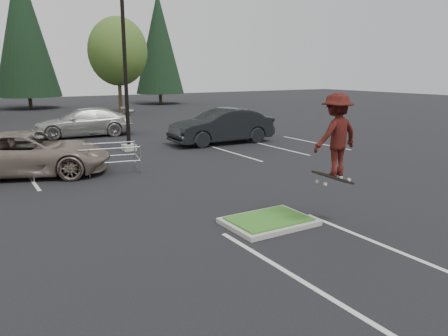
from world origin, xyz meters
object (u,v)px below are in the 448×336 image
skateboarder (336,136)px  conif_c (159,43)px  light_pole (125,55)px  car_r_charc (222,126)px  car_l_tan (26,153)px  car_far_silver (84,122)px  conif_b (23,29)px  decid_c (118,54)px  cart_corral (75,157)px

skateboarder → conif_c: bearing=-110.3°
conif_c → skateboarder: 42.72m
light_pole → car_r_charc: size_ratio=1.80×
car_l_tan → car_far_silver: (4.36, 8.97, 0.01)m
conif_c → conif_b: bearing=175.9°
conif_c → skateboarder: (-12.80, -40.50, -4.53)m
decid_c → car_far_silver: 14.04m
conif_b → light_pole: bearing=-89.0°
conif_b → car_far_silver: (-0.14, -22.50, -7.02)m
decid_c → car_l_tan: decid_c is taller
skateboarder → decid_c: bearing=-101.6°
conif_b → skateboarder: bearing=-88.3°
light_pole → car_l_tan: (-5.00, -2.97, -3.74)m
car_r_charc → car_far_silver: car_r_charc is taller
skateboarder → car_l_tan: skateboarder is taller
conif_b → conif_c: (14.00, -1.00, -1.00)m
conif_b → cart_corral: conif_b is taller
conif_b → conif_c: bearing=-4.1°
skateboarder → car_far_silver: skateboarder is taller
light_pole → skateboarder: size_ratio=4.40×
skateboarder → light_pole: bearing=-89.7°
decid_c → conif_c: conif_c is taller
decid_c → car_far_silver: bearing=-117.4°
conif_c → car_l_tan: 36.15m
skateboarder → car_far_silver: 19.11m
car_l_tan → decid_c: bearing=-5.2°
light_pole → cart_corral: size_ratio=2.53×
skateboarder → car_l_tan: 11.64m
conif_b → car_far_silver: bearing=-90.4°
decid_c → cart_corral: size_ratio=2.10×
skateboarder → car_l_tan: (-5.70, 10.03, -1.50)m
decid_c → skateboarder: bearing=-98.8°
conif_c → skateboarder: conif_c is taller
light_pole → skateboarder: bearing=-86.9°
conif_b → car_r_charc: bearing=-79.2°
decid_c → car_r_charc: size_ratio=1.49×
conif_b → skateboarder: conif_b is taller
light_pole → decid_c: light_pole is taller
cart_corral → car_l_tan: 1.85m
car_l_tan → cart_corral: bearing=-99.5°
cart_corral → car_l_tan: car_l_tan is taller
cart_corral → car_far_silver: 10.30m
light_pole → car_l_tan: size_ratio=1.72×
decid_c → cart_corral: (-8.92, -21.75, -4.57)m
conif_b → car_r_charc: conif_b is taller
conif_c → decid_c: bearing=-129.6°
car_l_tan → car_r_charc: bearing=-54.6°
car_r_charc → car_far_silver: (-5.66, 6.50, -0.10)m
car_l_tan → car_far_silver: size_ratio=1.04×
light_pole → conif_c: bearing=63.9°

